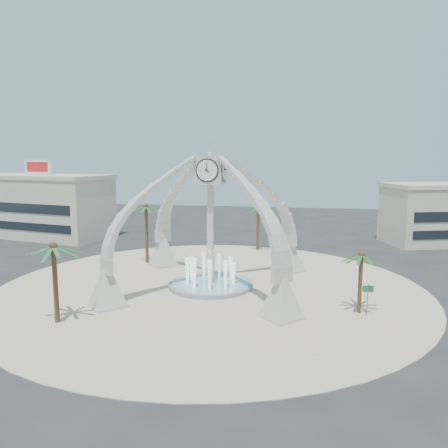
% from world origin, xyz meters
% --- Properties ---
extents(ground, '(140.00, 140.00, 0.00)m').
position_xyz_m(ground, '(0.00, 0.00, 0.00)').
color(ground, '#282828').
rests_on(ground, ground).
extents(plaza, '(40.00, 40.00, 0.06)m').
position_xyz_m(plaza, '(0.00, 0.00, 0.03)').
color(plaza, beige).
rests_on(plaza, ground).
extents(clock_tower, '(17.94, 17.94, 16.30)m').
position_xyz_m(clock_tower, '(-0.00, -0.00, 6.49)').
color(clock_tower, beige).
rests_on(clock_tower, ground).
extents(fountain, '(8.00, 8.00, 3.62)m').
position_xyz_m(fountain, '(0.00, 0.00, 0.29)').
color(fountain, gray).
rests_on(fountain, ground).
extents(building_nw, '(23.75, 13.73, 11.90)m').
position_xyz_m(building_nw, '(-32.00, 22.00, 4.83)').
color(building_nw, beige).
rests_on(building_nw, ground).
extents(palm_east, '(4.36, 4.36, 5.35)m').
position_xyz_m(palm_east, '(13.01, -4.66, 4.66)').
color(palm_east, brown).
rests_on(palm_east, ground).
extents(palm_west, '(4.14, 4.14, 7.38)m').
position_xyz_m(palm_west, '(-9.37, 8.07, 6.55)').
color(palm_west, brown).
rests_on(palm_west, ground).
extents(palm_north, '(3.75, 3.75, 6.58)m').
position_xyz_m(palm_north, '(2.50, 17.55, 5.80)').
color(palm_north, brown).
rests_on(palm_north, ground).
extents(palm_south, '(4.04, 4.04, 6.52)m').
position_xyz_m(palm_south, '(-9.27, -10.93, 5.71)').
color(palm_south, brown).
rests_on(palm_south, ground).
extents(street_sign, '(0.94, 0.09, 2.55)m').
position_xyz_m(street_sign, '(13.55, -5.11, 1.82)').
color(street_sign, slate).
rests_on(street_sign, ground).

